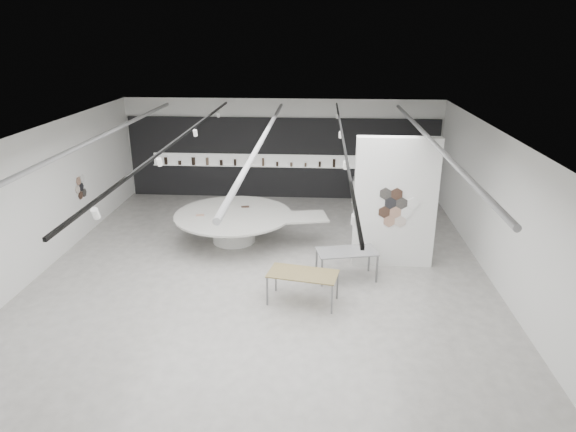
# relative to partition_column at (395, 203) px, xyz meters

# --- Properties ---
(room) EXTENTS (12.02, 14.02, 3.82)m
(room) POSITION_rel_partition_column_xyz_m (-3.59, -1.00, 0.27)
(room) COLOR #ABA7A1
(room) RESTS_ON ground
(back_wall_display) EXTENTS (11.80, 0.27, 3.10)m
(back_wall_display) POSITION_rel_partition_column_xyz_m (-3.58, 5.94, -0.26)
(back_wall_display) COLOR black
(back_wall_display) RESTS_ON ground
(partition_column) EXTENTS (2.20, 0.38, 3.60)m
(partition_column) POSITION_rel_partition_column_xyz_m (0.00, 0.00, 0.00)
(partition_column) COLOR white
(partition_column) RESTS_ON ground
(display_island) EXTENTS (5.05, 4.23, 0.92)m
(display_island) POSITION_rel_partition_column_xyz_m (-4.58, 1.32, -1.20)
(display_island) COLOR white
(display_island) RESTS_ON ground
(sample_table_wood) EXTENTS (1.77, 1.12, 0.77)m
(sample_table_wood) POSITION_rel_partition_column_xyz_m (-2.39, -2.31, -1.09)
(sample_table_wood) COLOR olive
(sample_table_wood) RESTS_ON ground
(sample_table_stone) EXTENTS (1.67, 1.08, 0.79)m
(sample_table_stone) POSITION_rel_partition_column_xyz_m (-1.30, -0.99, -1.07)
(sample_table_stone) COLOR gray
(sample_table_stone) RESTS_ON ground
(kitchen_counter) EXTENTS (1.65, 0.79, 1.25)m
(kitchen_counter) POSITION_rel_partition_column_xyz_m (-0.01, 5.53, -1.35)
(kitchen_counter) COLOR white
(kitchen_counter) RESTS_ON ground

